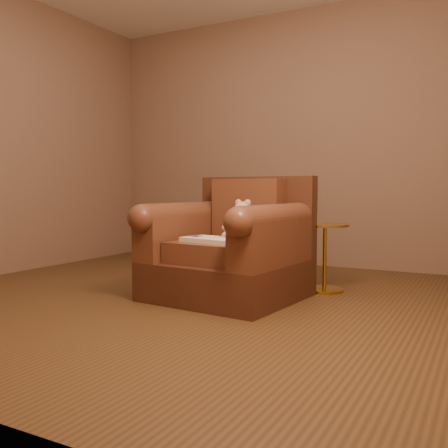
% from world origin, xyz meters
% --- Properties ---
extents(floor, '(4.00, 4.00, 0.00)m').
position_xyz_m(floor, '(0.00, 0.00, 0.00)').
color(floor, '#54391D').
rests_on(floor, ground).
extents(room, '(4.02, 4.02, 2.71)m').
position_xyz_m(room, '(0.00, 0.00, 1.71)').
color(room, '#81634F').
rests_on(room, ground).
extents(armchair, '(1.10, 1.06, 0.91)m').
position_xyz_m(armchair, '(0.37, 0.19, 0.35)').
color(armchair, '#452517').
rests_on(armchair, floor).
extents(teddy_bear, '(0.22, 0.26, 0.31)m').
position_xyz_m(teddy_bear, '(0.42, 0.27, 0.55)').
color(teddy_bear, '#D4AD94').
rests_on(teddy_bear, armchair).
extents(guidebook, '(0.46, 0.33, 0.03)m').
position_xyz_m(guidebook, '(0.34, -0.04, 0.45)').
color(guidebook, beige).
rests_on(guidebook, armchair).
extents(side_table, '(0.38, 0.38, 0.54)m').
position_xyz_m(side_table, '(0.94, 0.73, 0.29)').
color(side_table, gold).
rests_on(side_table, floor).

